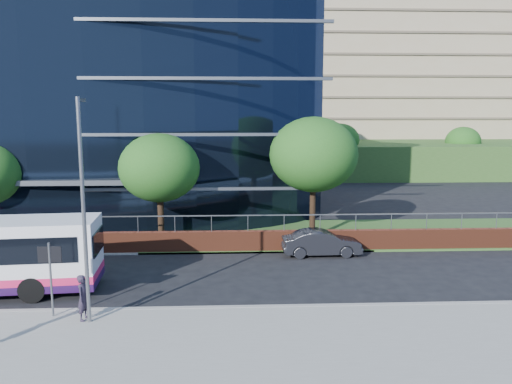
{
  "coord_description": "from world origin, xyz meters",
  "views": [
    {
      "loc": [
        11.25,
        -19.51,
        7.55
      ],
      "look_at": [
        12.48,
        8.0,
        3.26
      ],
      "focal_mm": 35.0,
      "sensor_mm": 36.0,
      "label": 1
    }
  ],
  "objects_px": {
    "tree_far_c": "(159,168)",
    "streetlight_east": "(84,205)",
    "parked_car": "(322,243)",
    "pedestrian": "(84,297)",
    "street_sign": "(50,264)",
    "tree_far_d": "(313,155)",
    "tree_dist_f": "(463,141)",
    "tree_dist_e": "(340,140)"
  },
  "relations": [
    {
      "from": "tree_dist_e",
      "to": "parked_car",
      "type": "xyz_separation_m",
      "value": [
        -8.04,
        -33.51,
        -3.84
      ]
    },
    {
      "from": "parked_car",
      "to": "tree_far_c",
      "type": "bearing_deg",
      "value": 72.74
    },
    {
      "from": "parked_car",
      "to": "tree_far_d",
      "type": "bearing_deg",
      "value": -2.28
    },
    {
      "from": "tree_far_c",
      "to": "pedestrian",
      "type": "bearing_deg",
      "value": -96.37
    },
    {
      "from": "tree_far_c",
      "to": "streetlight_east",
      "type": "relative_size",
      "value": 0.81
    },
    {
      "from": "tree_dist_f",
      "to": "parked_car",
      "type": "bearing_deg",
      "value": -124.1
    },
    {
      "from": "tree_far_c",
      "to": "tree_far_d",
      "type": "relative_size",
      "value": 0.87
    },
    {
      "from": "street_sign",
      "to": "streetlight_east",
      "type": "height_order",
      "value": "streetlight_east"
    },
    {
      "from": "tree_far_c",
      "to": "pedestrian",
      "type": "height_order",
      "value": "tree_far_c"
    },
    {
      "from": "streetlight_east",
      "to": "tree_dist_e",
      "type": "bearing_deg",
      "value": 66.89
    },
    {
      "from": "tree_dist_e",
      "to": "pedestrian",
      "type": "xyz_separation_m",
      "value": [
        -18.23,
        -42.0,
        -3.54
      ]
    },
    {
      "from": "tree_dist_f",
      "to": "parked_car",
      "type": "relative_size",
      "value": 1.43
    },
    {
      "from": "pedestrian",
      "to": "tree_dist_e",
      "type": "bearing_deg",
      "value": -11.22
    },
    {
      "from": "tree_far_c",
      "to": "tree_dist_f",
      "type": "distance_m",
      "value": 46.67
    },
    {
      "from": "tree_far_d",
      "to": "tree_dist_e",
      "type": "height_order",
      "value": "tree_far_d"
    },
    {
      "from": "tree_far_d",
      "to": "pedestrian",
      "type": "bearing_deg",
      "value": -130.43
    },
    {
      "from": "tree_far_c",
      "to": "tree_far_d",
      "type": "bearing_deg",
      "value": 6.34
    },
    {
      "from": "streetlight_east",
      "to": "tree_far_c",
      "type": "bearing_deg",
      "value": 84.89
    },
    {
      "from": "tree_dist_e",
      "to": "streetlight_east",
      "type": "relative_size",
      "value": 0.81
    },
    {
      "from": "tree_far_d",
      "to": "streetlight_east",
      "type": "relative_size",
      "value": 0.93
    },
    {
      "from": "tree_far_c",
      "to": "tree_dist_f",
      "type": "bearing_deg",
      "value": 45.0
    },
    {
      "from": "tree_far_c",
      "to": "tree_dist_e",
      "type": "bearing_deg",
      "value": 61.26
    },
    {
      "from": "tree_dist_e",
      "to": "pedestrian",
      "type": "relative_size",
      "value": 3.85
    },
    {
      "from": "street_sign",
      "to": "tree_far_d",
      "type": "distance_m",
      "value": 16.61
    },
    {
      "from": "tree_far_c",
      "to": "street_sign",
      "type": "bearing_deg",
      "value": -103.29
    },
    {
      "from": "parked_car",
      "to": "pedestrian",
      "type": "relative_size",
      "value": 2.51
    },
    {
      "from": "street_sign",
      "to": "tree_far_c",
      "type": "xyz_separation_m",
      "value": [
        2.5,
        10.59,
        2.39
      ]
    },
    {
      "from": "street_sign",
      "to": "pedestrian",
      "type": "xyz_separation_m",
      "value": [
        1.27,
        -0.42,
        -1.15
      ]
    },
    {
      "from": "tree_dist_e",
      "to": "streetlight_east",
      "type": "distance_m",
      "value": 45.85
    },
    {
      "from": "street_sign",
      "to": "tree_far_d",
      "type": "bearing_deg",
      "value": 45.22
    },
    {
      "from": "tree_far_c",
      "to": "streetlight_east",
      "type": "height_order",
      "value": "streetlight_east"
    },
    {
      "from": "street_sign",
      "to": "pedestrian",
      "type": "relative_size",
      "value": 1.66
    },
    {
      "from": "streetlight_east",
      "to": "pedestrian",
      "type": "xyz_separation_m",
      "value": [
        -0.23,
        0.17,
        -3.45
      ]
    },
    {
      "from": "streetlight_east",
      "to": "parked_car",
      "type": "relative_size",
      "value": 1.89
    },
    {
      "from": "tree_far_c",
      "to": "tree_far_d",
      "type": "distance_m",
      "value": 9.08
    },
    {
      "from": "tree_far_c",
      "to": "streetlight_east",
      "type": "bearing_deg",
      "value": -95.11
    },
    {
      "from": "tree_dist_f",
      "to": "pedestrian",
      "type": "relative_size",
      "value": 3.58
    },
    {
      "from": "tree_dist_e",
      "to": "streetlight_east",
      "type": "height_order",
      "value": "streetlight_east"
    },
    {
      "from": "parked_car",
      "to": "pedestrian",
      "type": "height_order",
      "value": "pedestrian"
    },
    {
      "from": "street_sign",
      "to": "parked_car",
      "type": "relative_size",
      "value": 0.66
    },
    {
      "from": "tree_dist_e",
      "to": "tree_far_c",
      "type": "bearing_deg",
      "value": -118.74
    },
    {
      "from": "tree_far_d",
      "to": "parked_car",
      "type": "bearing_deg",
      "value": -90.7
    }
  ]
}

